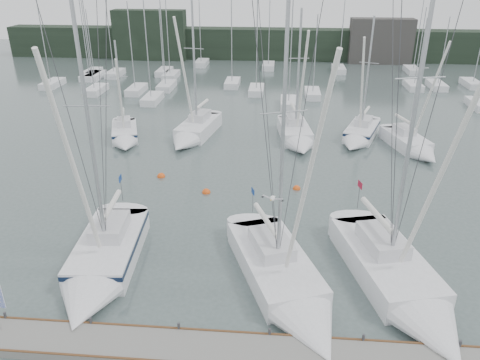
% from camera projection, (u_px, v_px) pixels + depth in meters
% --- Properties ---
extents(ground, '(160.00, 160.00, 0.00)m').
position_uv_depth(ground, '(233.00, 282.00, 24.29)').
color(ground, '#485856').
rests_on(ground, ground).
extents(dock, '(24.00, 2.00, 0.40)m').
position_uv_depth(dock, '(221.00, 351.00, 19.69)').
color(dock, slate).
rests_on(dock, ground).
extents(far_treeline, '(90.00, 4.00, 5.00)m').
position_uv_depth(far_treeline, '(270.00, 44.00, 79.20)').
color(far_treeline, black).
rests_on(far_treeline, ground).
extents(far_building_left, '(12.00, 3.00, 8.00)m').
position_uv_depth(far_building_left, '(150.00, 35.00, 78.34)').
color(far_building_left, black).
rests_on(far_building_left, ground).
extents(far_building_right, '(10.00, 3.00, 7.00)m').
position_uv_depth(far_building_right, '(381.00, 41.00, 75.56)').
color(far_building_right, '#393735').
rests_on(far_building_right, ground).
extents(mast_forest, '(57.44, 26.81, 14.80)m').
position_uv_depth(mast_forest, '(234.00, 81.00, 63.51)').
color(mast_forest, silver).
rests_on(mast_forest, ground).
extents(sailboat_near_left, '(3.87, 10.27, 15.05)m').
position_uv_depth(sailboat_near_left, '(100.00, 268.00, 24.31)').
color(sailboat_near_left, silver).
rests_on(sailboat_near_left, ground).
extents(sailboat_near_center, '(6.71, 11.04, 15.41)m').
position_uv_depth(sailboat_near_center, '(290.00, 291.00, 22.70)').
color(sailboat_near_center, silver).
rests_on(sailboat_near_center, ground).
extents(sailboat_near_right, '(5.90, 11.48, 17.89)m').
position_uv_depth(sailboat_near_right, '(405.00, 291.00, 22.63)').
color(sailboat_near_right, silver).
rests_on(sailboat_near_right, ground).
extents(sailboat_mid_a, '(4.31, 7.37, 9.69)m').
position_uv_depth(sailboat_mid_a, '(125.00, 136.00, 43.02)').
color(sailboat_mid_a, silver).
rests_on(sailboat_mid_a, ground).
extents(sailboat_mid_b, '(4.21, 9.23, 13.55)m').
position_uv_depth(sailboat_mid_b, '(192.00, 133.00, 43.49)').
color(sailboat_mid_b, silver).
rests_on(sailboat_mid_b, ground).
extents(sailboat_mid_c, '(3.61, 8.33, 12.44)m').
position_uv_depth(sailboat_mid_c, '(297.00, 137.00, 42.53)').
color(sailboat_mid_c, silver).
rests_on(sailboat_mid_c, ground).
extents(sailboat_mid_d, '(4.92, 8.13, 11.76)m').
position_uv_depth(sailboat_mid_d, '(359.00, 136.00, 43.08)').
color(sailboat_mid_d, silver).
rests_on(sailboat_mid_d, ground).
extents(sailboat_mid_e, '(4.30, 7.73, 11.82)m').
position_uv_depth(sailboat_mid_e, '(414.00, 147.00, 40.57)').
color(sailboat_mid_e, silver).
rests_on(sailboat_mid_e, ground).
extents(buoy_a, '(0.61, 0.61, 0.61)m').
position_uv_depth(buoy_a, '(206.00, 193.00, 33.67)').
color(buoy_a, '#E65014').
rests_on(buoy_a, ground).
extents(buoy_b, '(0.56, 0.56, 0.56)m').
position_uv_depth(buoy_b, '(297.00, 189.00, 34.23)').
color(buoy_b, '#E65014').
rests_on(buoy_b, ground).
extents(buoy_c, '(0.62, 0.62, 0.62)m').
position_uv_depth(buoy_c, '(161.00, 177.00, 36.17)').
color(buoy_c, '#E65014').
rests_on(buoy_c, ground).
extents(seagull, '(0.91, 0.45, 0.18)m').
position_uv_depth(seagull, '(272.00, 198.00, 19.98)').
color(seagull, white).
rests_on(seagull, ground).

